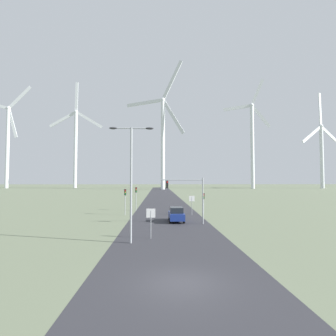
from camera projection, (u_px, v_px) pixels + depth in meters
ground_plane at (181, 283)px, 13.34m from camera, size 600.00×600.00×0.00m
road_surface at (164, 202)px, 61.26m from camera, size 10.00×240.00×0.01m
streetlamp at (131, 169)px, 21.98m from camera, size 3.77×0.32×9.71m
stop_sign_near at (151, 218)px, 23.50m from camera, size 0.81×0.07×2.66m
stop_sign_far at (192, 202)px, 38.97m from camera, size 0.81×0.07×2.87m
traffic_light_post_near_left at (125, 196)px, 39.28m from camera, size 0.28×0.34×3.85m
traffic_light_post_near_right at (204, 199)px, 40.10m from camera, size 0.28×0.34×3.22m
traffic_light_post_mid_left at (136, 193)px, 44.74m from camera, size 0.28×0.34×3.99m
traffic_light_mast_overhead at (187, 190)px, 31.29m from camera, size 5.12×0.35×5.51m
car_approaching at (176, 214)px, 32.87m from camera, size 1.88×4.13×1.83m
wind_turbine_far_left at (8, 139)px, 167.70m from camera, size 33.53×2.60×66.08m
wind_turbine_left at (76, 141)px, 173.27m from camera, size 35.56×2.63×70.57m
wind_turbine_center at (163, 133)px, 144.23m from camera, size 32.52×15.61×70.16m
wind_turbine_right at (252, 138)px, 157.77m from camera, size 27.39×5.84×66.37m
wind_turbine_far_right at (322, 148)px, 162.07m from camera, size 33.73×16.06×59.47m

